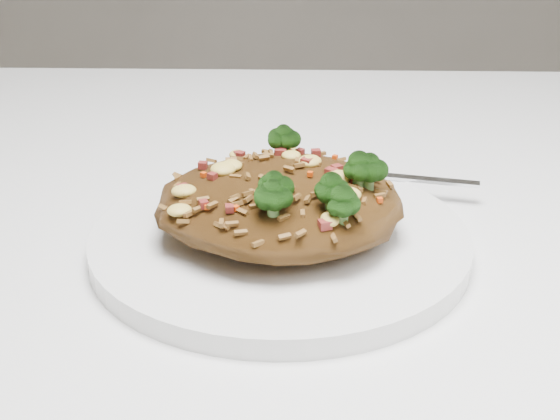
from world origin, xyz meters
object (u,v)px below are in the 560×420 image
object	(u,v)px
dining_table	(310,323)
fork	(381,176)
fried_rice	(282,193)
plate	(280,240)

from	to	relation	value
dining_table	fork	distance (m)	0.13
dining_table	fork	bearing A→B (deg)	37.58
fork	fried_rice	bearing A→B (deg)	-116.08
fork	plate	bearing A→B (deg)	-116.97
dining_table	fork	size ratio (longest dim) A/B	7.42
fried_rice	fork	xyz separation A→B (m)	(0.07, 0.09, -0.03)
dining_table	fork	xyz separation A→B (m)	(0.05, 0.04, 0.11)
plate	fried_rice	size ratio (longest dim) A/B	1.56
dining_table	plate	bearing A→B (deg)	-112.83
plate	fried_rice	world-z (taller)	fried_rice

